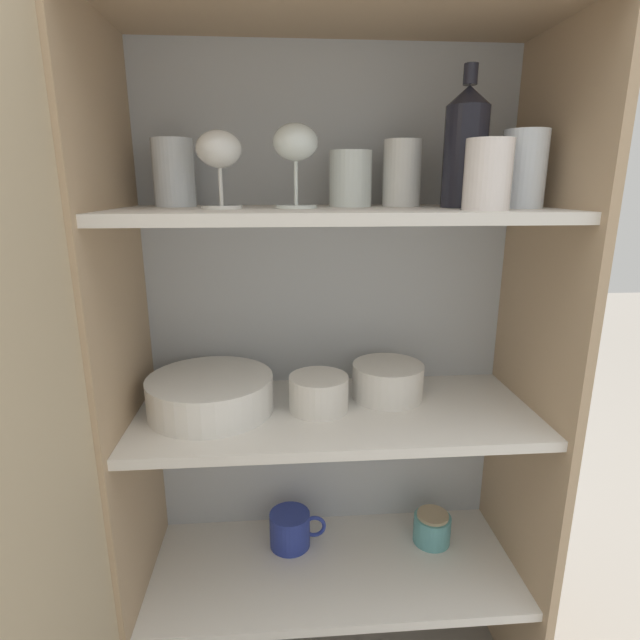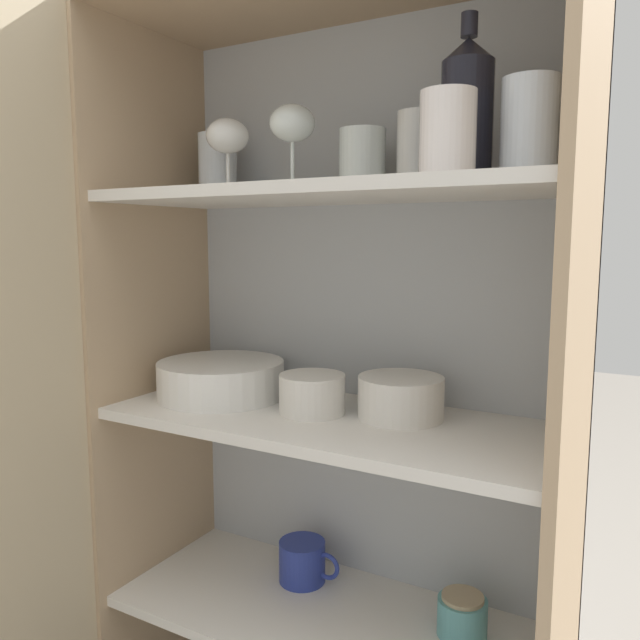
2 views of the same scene
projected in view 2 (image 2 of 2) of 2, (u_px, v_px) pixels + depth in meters
The scene contains 19 objects.
cupboard_back_panel at pixel (369, 376), 1.25m from camera, with size 0.83×0.02×1.35m, color #B2B7BC.
cupboard_side_left at pixel (157, 371), 1.30m from camera, with size 0.02×0.36×1.35m, color tan.
cupboard_side_right at pixel (572, 428), 0.90m from camera, with size 0.02×0.36×1.35m, color tan.
shelf_board_lower at pixel (327, 617), 1.16m from camera, with size 0.79×0.33×0.02m, color silver.
shelf_board_middle at pixel (327, 421), 1.11m from camera, with size 0.79×0.33×0.02m, color silver.
shelf_board_upper at pixel (328, 194), 1.06m from camera, with size 0.79×0.33×0.02m, color silver.
tumbler_glass_0 at pixel (419, 150), 1.04m from camera, with size 0.07×0.07×0.12m.
tumbler_glass_1 at pixel (218, 165), 1.27m from camera, with size 0.08×0.08×0.13m.
tumbler_glass_2 at pixel (529, 128), 0.87m from camera, with size 0.08×0.08×0.13m.
tumbler_glass_3 at pixel (362, 159), 1.09m from camera, with size 0.08×0.08×0.10m.
tumbler_glass_4 at pixel (448, 134), 0.85m from camera, with size 0.08×0.08×0.11m.
wine_glass_0 at pixel (228, 140), 1.14m from camera, with size 0.08×0.08×0.13m.
wine_glass_1 at pixel (292, 128), 1.08m from camera, with size 0.08×0.08×0.15m.
wine_bottle at pixel (467, 109), 0.93m from camera, with size 0.08×0.08×0.24m.
plate_stack_white at pixel (221, 379), 1.24m from camera, with size 0.25×0.25×0.07m.
mixing_bowl_large at pixel (401, 395), 1.09m from camera, with size 0.15×0.15×0.07m.
serving_bowl_small at pixel (312, 392), 1.12m from camera, with size 0.12×0.12×0.07m.
coffee_mug_primary at pixel (303, 561), 1.26m from camera, with size 0.13×0.09×0.08m.
storage_jar at pixel (462, 616), 1.08m from camera, with size 0.09×0.09×0.07m.
Camera 2 is at (0.51, -0.78, 0.95)m, focal length 35.00 mm.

